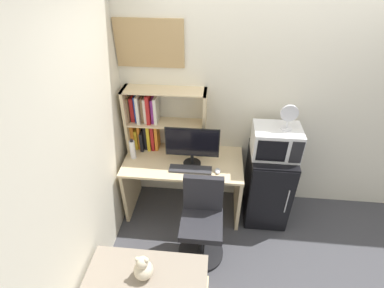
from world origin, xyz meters
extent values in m
cube|color=silver|center=(0.40, 0.02, 1.30)|extent=(6.40, 0.04, 2.60)
cube|color=silver|center=(-1.62, -1.60, 1.30)|extent=(0.04, 4.40, 2.60)
cube|color=beige|center=(-0.90, -0.32, 0.72)|extent=(1.30, 0.64, 0.03)
cube|color=beige|center=(-1.53, -0.32, 0.36)|extent=(0.04, 0.58, 0.71)
cube|color=beige|center=(-0.27, -0.32, 0.36)|extent=(0.04, 0.58, 0.71)
cube|color=beige|center=(-1.53, -0.12, 1.11)|extent=(0.03, 0.24, 0.74)
cube|color=beige|center=(-0.69, -0.12, 1.11)|extent=(0.03, 0.24, 0.74)
cube|color=beige|center=(-1.11, -0.12, 1.47)|extent=(0.87, 0.24, 0.01)
cube|color=beige|center=(-1.11, -0.12, 1.09)|extent=(0.81, 0.24, 0.01)
cube|color=orange|center=(-1.50, -0.09, 0.89)|extent=(0.04, 0.15, 0.30)
cube|color=gold|center=(-1.46, -0.10, 0.86)|extent=(0.03, 0.16, 0.24)
cube|color=orange|center=(-1.42, -0.09, 0.89)|extent=(0.03, 0.15, 0.31)
cube|color=black|center=(-1.39, -0.11, 0.85)|extent=(0.03, 0.20, 0.23)
cube|color=black|center=(-1.35, -0.09, 0.88)|extent=(0.03, 0.15, 0.28)
cube|color=gold|center=(-1.31, -0.10, 0.89)|extent=(0.03, 0.18, 0.31)
cube|color=#B21E1E|center=(-1.27, -0.10, 0.89)|extent=(0.03, 0.16, 0.31)
cube|color=orange|center=(-1.23, -0.09, 0.89)|extent=(0.03, 0.16, 0.30)
cube|color=brown|center=(-1.51, -0.09, 1.23)|extent=(0.02, 0.15, 0.28)
cube|color=#B21E1E|center=(-1.47, -0.09, 1.23)|extent=(0.04, 0.13, 0.27)
cube|color=navy|center=(-1.42, -0.09, 1.24)|extent=(0.02, 0.15, 0.30)
cube|color=silver|center=(-1.39, -0.11, 1.25)|extent=(0.03, 0.20, 0.31)
cube|color=brown|center=(-1.36, -0.09, 1.24)|extent=(0.03, 0.15, 0.29)
cube|color=silver|center=(-1.32, -0.10, 1.23)|extent=(0.03, 0.16, 0.28)
cube|color=#B21E1E|center=(-1.28, -0.11, 1.26)|extent=(0.04, 0.19, 0.33)
cube|color=purple|center=(-1.24, -0.09, 1.23)|extent=(0.03, 0.15, 0.27)
cube|color=silver|center=(-1.21, -0.10, 1.24)|extent=(0.03, 0.18, 0.30)
cylinder|color=black|center=(-0.80, -0.37, 0.75)|extent=(0.19, 0.19, 0.02)
cylinder|color=black|center=(-0.80, -0.37, 0.81)|extent=(0.04, 0.04, 0.11)
cube|color=black|center=(-0.80, -0.37, 1.02)|extent=(0.56, 0.01, 0.33)
cube|color=black|center=(-0.80, -0.37, 1.02)|extent=(0.54, 0.02, 0.31)
cube|color=#333338|center=(-0.80, -0.47, 0.75)|extent=(0.45, 0.12, 0.02)
ellipsoid|color=silver|center=(-0.52, -0.48, 0.75)|extent=(0.06, 0.09, 0.03)
cylinder|color=silver|center=(-1.46, -0.32, 0.85)|extent=(0.06, 0.06, 0.22)
cylinder|color=black|center=(-1.46, -0.32, 0.97)|extent=(0.04, 0.04, 0.02)
cube|color=black|center=(0.05, -0.30, 0.44)|extent=(0.46, 0.55, 0.89)
cube|color=black|center=(0.05, -0.58, 0.44)|extent=(0.45, 0.01, 0.85)
cylinder|color=#B2B2B7|center=(0.22, -0.59, 0.49)|extent=(0.01, 0.01, 0.31)
cube|color=silver|center=(0.05, -0.30, 1.04)|extent=(0.48, 0.35, 0.31)
cube|color=black|center=(-0.01, -0.48, 1.04)|extent=(0.29, 0.01, 0.23)
cube|color=black|center=(0.22, -0.48, 1.04)|extent=(0.11, 0.01, 0.25)
cylinder|color=silver|center=(0.12, -0.30, 1.20)|extent=(0.11, 0.11, 0.01)
cylinder|color=silver|center=(0.12, -0.30, 1.25)|extent=(0.02, 0.02, 0.08)
cylinder|color=silver|center=(0.12, -0.31, 1.38)|extent=(0.17, 0.03, 0.17)
cylinder|color=black|center=(-0.65, -0.94, 0.02)|extent=(0.47, 0.47, 0.04)
cylinder|color=black|center=(-0.65, -0.94, 0.23)|extent=(0.04, 0.04, 0.42)
cube|color=#232328|center=(-0.65, -0.94, 0.46)|extent=(0.41, 0.41, 0.07)
cube|color=#232328|center=(-0.65, -0.76, 0.70)|extent=(0.39, 0.06, 0.41)
sphere|color=beige|center=(-1.08, -1.52, 0.54)|extent=(0.16, 0.16, 0.16)
sphere|color=beige|center=(-1.08, -1.52, 0.64)|extent=(0.10, 0.10, 0.10)
sphere|color=beige|center=(-1.11, -1.52, 0.68)|extent=(0.04, 0.04, 0.04)
sphere|color=beige|center=(-1.04, -1.52, 0.68)|extent=(0.04, 0.04, 0.04)
cube|color=tan|center=(-1.25, -0.01, 1.90)|extent=(0.68, 0.02, 0.46)
camera|label=1|loc=(-0.56, -2.80, 2.69)|focal=27.01mm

